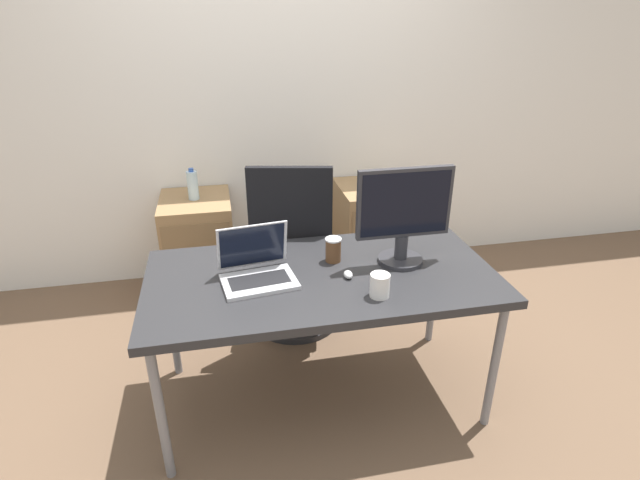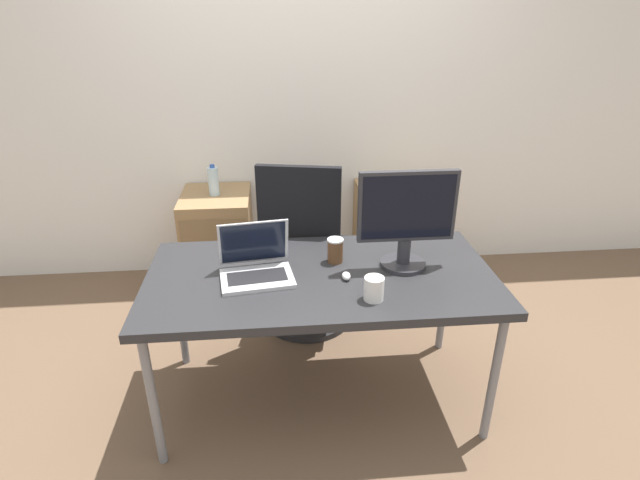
% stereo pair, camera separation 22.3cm
% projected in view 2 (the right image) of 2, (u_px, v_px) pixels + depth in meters
% --- Properties ---
extents(ground_plane, '(14.00, 14.00, 0.00)m').
position_uv_depth(ground_plane, '(321.00, 395.00, 2.56)').
color(ground_plane, brown).
extents(wall_back, '(10.00, 0.05, 2.60)m').
position_uv_depth(wall_back, '(300.00, 90.00, 3.34)').
color(wall_back, white).
rests_on(wall_back, ground_plane).
extents(desk, '(1.57, 0.80, 0.71)m').
position_uv_depth(desk, '(321.00, 283.00, 2.28)').
color(desk, '#28282B').
rests_on(desk, ground_plane).
extents(office_chair, '(0.57, 0.60, 1.08)m').
position_uv_depth(office_chair, '(305.00, 266.00, 2.96)').
color(office_chair, '#232326').
rests_on(office_chair, ground_plane).
extents(cabinet_left, '(0.45, 0.52, 0.68)m').
position_uv_depth(cabinet_left, '(219.00, 241.00, 3.44)').
color(cabinet_left, '#99754C').
rests_on(cabinet_left, ground_plane).
extents(cabinet_right, '(0.45, 0.52, 0.68)m').
position_uv_depth(cabinet_right, '(390.00, 234.00, 3.54)').
color(cabinet_right, '#99754C').
rests_on(cabinet_right, ground_plane).
extents(water_bottle, '(0.07, 0.07, 0.21)m').
position_uv_depth(water_bottle, '(213.00, 181.00, 3.26)').
color(water_bottle, silver).
rests_on(water_bottle, cabinet_left).
extents(laptop_center, '(0.34, 0.30, 0.23)m').
position_uv_depth(laptop_center, '(256.00, 266.00, 2.22)').
color(laptop_center, silver).
rests_on(laptop_center, desk).
extents(monitor, '(0.44, 0.21, 0.46)m').
position_uv_depth(monitor, '(406.00, 219.00, 2.22)').
color(monitor, '#2D2D33').
rests_on(monitor, desk).
extents(mouse, '(0.04, 0.06, 0.03)m').
position_uv_depth(mouse, '(346.00, 276.00, 2.20)').
color(mouse, silver).
rests_on(mouse, desk).
extents(coffee_cup_white, '(0.08, 0.08, 0.10)m').
position_uv_depth(coffee_cup_white, '(374.00, 289.00, 2.04)').
color(coffee_cup_white, white).
rests_on(coffee_cup_white, desk).
extents(coffee_cup_brown, '(0.08, 0.08, 0.12)m').
position_uv_depth(coffee_cup_brown, '(335.00, 250.00, 2.34)').
color(coffee_cup_brown, brown).
rests_on(coffee_cup_brown, desk).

